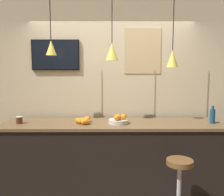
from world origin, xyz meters
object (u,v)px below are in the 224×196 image
Objects in this scene: fruit_bowl at (119,120)px; spread_jar at (19,120)px; bar_stool at (179,182)px; juice_bottle at (212,116)px; mounted_tv at (55,55)px.

fruit_bowl is 2.77× the size of spread_jar.
bar_stool is 1.10m from juice_bottle.
fruit_bowl reaches higher than bar_stool.
bar_stool is at bearing -134.14° from juice_bottle.
mounted_tv is at bearing 168.22° from juice_bottle.
juice_bottle is at bearing -11.78° from mounted_tv.
bar_stool is 2.73× the size of fruit_bowl.
juice_bottle is at bearing 45.86° from bar_stool.
bar_stool is 2.24m from spread_jar.
bar_stool is 1.03× the size of mounted_tv.
mounted_tv is (-1.64, 1.10, 1.51)m from bar_stool.
juice_bottle is 2.46m from mounted_tv.
juice_bottle reaches higher than spread_jar.
bar_stool is 1.11m from fruit_bowl.
mounted_tv is at bearing 146.07° from bar_stool.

